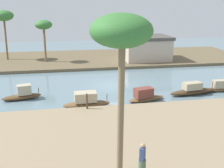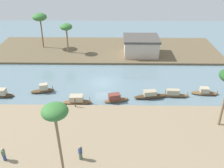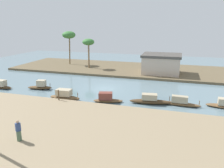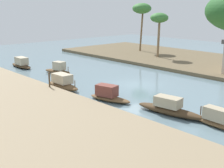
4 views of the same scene
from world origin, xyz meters
name	(u,v)px [view 4 (image 4 of 4)]	position (x,y,z in m)	size (l,w,h in m)	color
river_water	(137,84)	(0.00, 0.00, 0.00)	(75.34, 75.34, 0.00)	slate
riverbank_right	(216,64)	(0.00, 14.21, 0.19)	(46.93, 14.54, 0.39)	brown
sampan_with_tall_canopy	(58,70)	(-8.98, -2.97, 0.47)	(3.69, 1.85, 1.36)	brown
sampan_open_hull	(220,121)	(10.69, -3.96, 0.43)	(4.42, 1.11, 1.16)	brown
sampan_foreground	(63,83)	(-3.34, -6.08, 0.53)	(4.07, 1.35, 1.36)	brown
sampan_upstream_small	(108,95)	(2.06, -5.40, 0.48)	(3.77, 1.91, 1.24)	brown
sampan_near_left_bank	(21,64)	(-15.06, -4.29, 0.46)	(4.38, 1.30, 1.25)	#47331E
sampan_downstream_large	(169,108)	(7.19, -4.41, 0.45)	(5.11, 1.76, 1.23)	#47331E
mooring_post	(49,80)	(-3.38, -7.39, 1.02)	(0.14, 0.14, 1.27)	#4C3823
palm_tree_right_tall	(159,19)	(-7.65, 12.25, 5.49)	(2.41, 2.41, 5.94)	#7F6647
palm_tree_right_short	(142,9)	(-13.43, 15.08, 6.72)	(2.90, 2.90, 7.24)	brown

